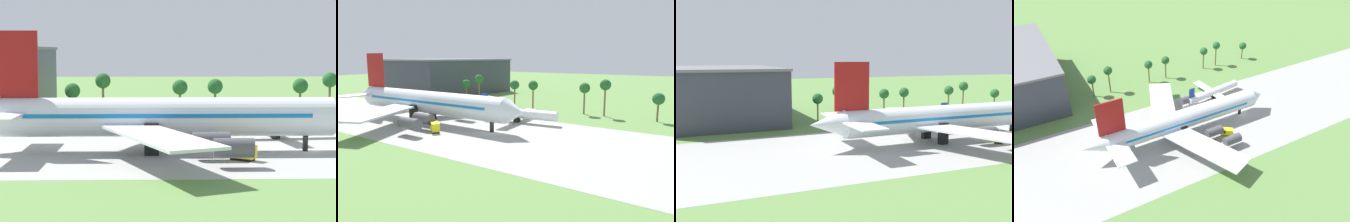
% 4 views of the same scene
% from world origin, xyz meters
% --- Properties ---
extents(ground_plane, '(600.00, 600.00, 0.00)m').
position_xyz_m(ground_plane, '(0.00, 0.00, 0.00)').
color(ground_plane, '#5B8442').
extents(taxiway_strip, '(320.00, 44.00, 0.02)m').
position_xyz_m(taxiway_strip, '(0.00, 0.00, 0.01)').
color(taxiway_strip, '#9E9E99').
rests_on(taxiway_strip, ground_plane).
extents(jet_airliner, '(69.51, 59.20, 20.47)m').
position_xyz_m(jet_airliner, '(-25.38, 0.59, 5.91)').
color(jet_airliner, silver).
rests_on(jet_airliner, ground_plane).
extents(regional_aircraft, '(25.15, 22.74, 7.99)m').
position_xyz_m(regional_aircraft, '(-2.75, 15.51, 2.63)').
color(regional_aircraft, white).
rests_on(regional_aircraft, ground_plane).
extents(baggage_tug, '(4.53, 4.05, 2.52)m').
position_xyz_m(baggage_tug, '(-12.68, -7.73, 1.36)').
color(baggage_tug, black).
rests_on(baggage_tug, ground_plane).
extents(palm_tree_row, '(80.29, 3.60, 12.10)m').
position_xyz_m(palm_tree_row, '(-8.69, 40.45, 8.54)').
color(palm_tree_row, brown).
rests_on(palm_tree_row, ground_plane).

